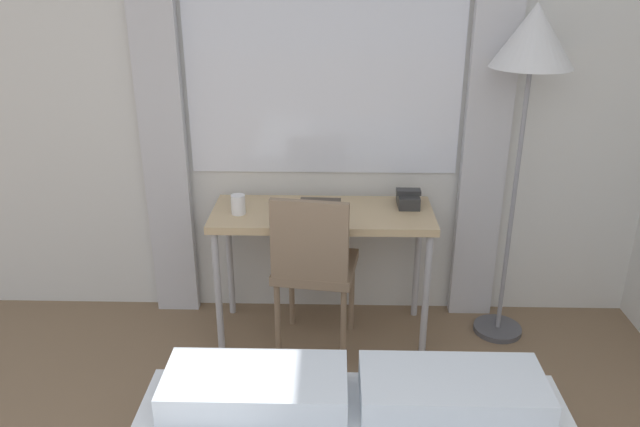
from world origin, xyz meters
TOP-DOWN VIEW (x-y plane):
  - wall_back_with_window at (0.01, 2.99)m, footprint 4.65×0.13m
  - desk at (0.04, 2.69)m, footprint 1.15×0.46m
  - desk_chair at (0.00, 2.50)m, footprint 0.45×0.45m
  - standing_lamp at (1.03, 2.71)m, footprint 0.39×0.39m
  - telephone at (0.49, 2.78)m, footprint 0.13×0.18m
  - book at (0.03, 2.73)m, footprint 0.22×0.20m
  - mug at (-0.39, 2.64)m, footprint 0.07×0.07m

SIDE VIEW (x-z plane):
  - desk_chair at x=0.00m, z-range 0.07..0.97m
  - desk at x=0.04m, z-range 0.29..1.02m
  - book at x=0.03m, z-range 0.73..0.75m
  - telephone at x=0.49m, z-range 0.72..0.81m
  - mug at x=-0.39m, z-range 0.73..0.83m
  - wall_back_with_window at x=0.01m, z-range 0.00..2.70m
  - standing_lamp at x=1.03m, z-range 0.65..2.41m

